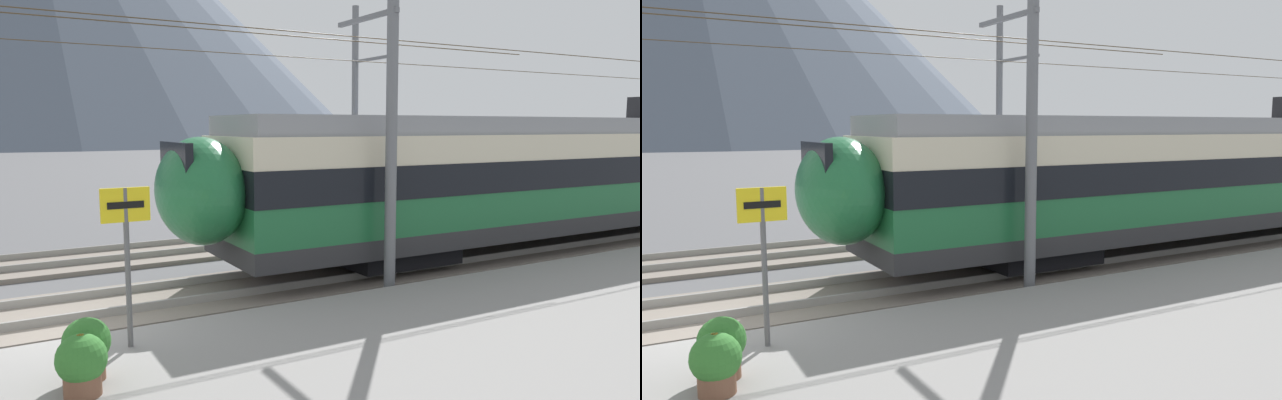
# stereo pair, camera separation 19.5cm
# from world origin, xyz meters

# --- Properties ---
(ground_plane) EXTENTS (400.00, 400.00, 0.00)m
(ground_plane) POSITION_xyz_m (0.00, 0.00, 0.00)
(ground_plane) COLOR #565659
(track_near) EXTENTS (120.00, 3.00, 0.28)m
(track_near) POSITION_xyz_m (0.00, 1.30, 0.07)
(track_near) COLOR slate
(track_near) RESTS_ON ground
(track_far) EXTENTS (120.00, 3.00, 0.28)m
(track_far) POSITION_xyz_m (0.00, 6.05, 0.07)
(track_far) COLOR slate
(track_far) RESTS_ON ground
(train_near_platform) EXTENTS (23.77, 3.03, 4.27)m
(train_near_platform) POSITION_xyz_m (14.08, 1.30, 2.22)
(train_near_platform) COLOR #2D2D30
(train_near_platform) RESTS_ON track_near
(catenary_mast_mid) EXTENTS (38.19, 2.21, 7.81)m
(catenary_mast_mid) POSITION_xyz_m (6.42, -0.48, 4.07)
(catenary_mast_mid) COLOR slate
(catenary_mast_mid) RESTS_ON ground
(catenary_mast_far_side) EXTENTS (38.19, 2.56, 7.96)m
(catenary_mast_far_side) POSITION_xyz_m (11.29, 8.16, 4.16)
(catenary_mast_far_side) COLOR slate
(catenary_mast_far_side) RESTS_ON ground
(platform_sign) EXTENTS (0.70, 0.08, 2.38)m
(platform_sign) POSITION_xyz_m (0.79, -1.82, 2.09)
(platform_sign) COLOR #59595B
(platform_sign) RESTS_ON platform_slab
(potted_plant_platform_edge) EXTENTS (0.61, 0.61, 0.82)m
(potted_plant_platform_edge) POSITION_xyz_m (0.05, -2.76, 0.81)
(potted_plant_platform_edge) COLOR brown
(potted_plant_platform_edge) RESTS_ON platform_slab
(potted_plant_by_shelter) EXTENTS (0.62, 0.62, 0.77)m
(potted_plant_by_shelter) POSITION_xyz_m (-0.08, -3.21, 0.77)
(potted_plant_by_shelter) COLOR brown
(potted_plant_by_shelter) RESTS_ON platform_slab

